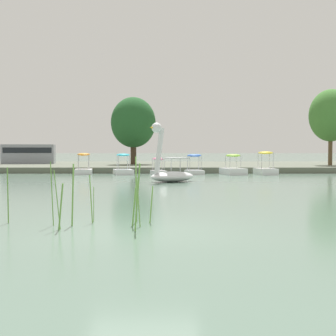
% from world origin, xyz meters
% --- Properties ---
extents(ground_plane, '(613.87, 613.87, 0.00)m').
position_xyz_m(ground_plane, '(0.00, 0.00, 0.00)').
color(ground_plane, '#567060').
extents(shore_bank_far, '(157.82, 19.05, 0.45)m').
position_xyz_m(shore_bank_far, '(0.00, 33.14, 0.23)').
color(shore_bank_far, '#5B6051').
rests_on(shore_bank_far, ground_plane).
extents(swan_boat, '(2.99, 2.60, 3.22)m').
position_xyz_m(swan_boat, '(0.68, 14.68, 0.63)').
color(swan_boat, white).
rests_on(swan_boat, ground_plane).
extents(pedal_boat_yellow, '(1.43, 2.30, 1.67)m').
position_xyz_m(pedal_boat_yellow, '(7.59, 22.20, 0.43)').
color(pedal_boat_yellow, white).
rests_on(pedal_boat_yellow, ground_plane).
extents(pedal_boat_lime, '(1.83, 2.43, 1.47)m').
position_xyz_m(pedal_boat_lime, '(5.25, 22.22, 0.39)').
color(pedal_boat_lime, white).
rests_on(pedal_boat_lime, ground_plane).
extents(pedal_boat_blue, '(1.42, 1.98, 1.47)m').
position_xyz_m(pedal_boat_blue, '(2.46, 22.52, 0.45)').
color(pedal_boat_blue, white).
rests_on(pedal_boat_blue, ground_plane).
extents(pedal_boat_pink, '(1.29, 1.93, 1.24)m').
position_xyz_m(pedal_boat_pink, '(-0.15, 22.21, 0.41)').
color(pedal_boat_pink, white).
rests_on(pedal_boat_pink, ground_plane).
extents(pedal_boat_cyan, '(1.73, 2.36, 1.51)m').
position_xyz_m(pedal_boat_cyan, '(-2.71, 22.38, 0.41)').
color(pedal_boat_cyan, white).
rests_on(pedal_boat_cyan, ground_plane).
extents(pedal_boat_orange, '(1.48, 2.15, 1.55)m').
position_xyz_m(pedal_boat_orange, '(-5.61, 22.55, 0.40)').
color(pedal_boat_orange, white).
rests_on(pedal_boat_orange, ground_plane).
extents(tree_sapling_by_fence, '(5.23, 5.22, 6.61)m').
position_xyz_m(tree_sapling_by_fence, '(14.71, 28.89, 4.78)').
color(tree_sapling_by_fence, brown).
rests_on(tree_sapling_by_fence, shore_bank_far).
extents(tree_broadleaf_right, '(5.08, 4.91, 6.25)m').
position_xyz_m(tree_broadleaf_right, '(-2.68, 31.55, 4.33)').
color(tree_broadleaf_right, '#423323').
rests_on(tree_broadleaf_right, shore_bank_far).
extents(parked_van, '(5.15, 2.55, 1.88)m').
position_xyz_m(parked_van, '(-13.10, 33.59, 1.47)').
color(parked_van, gray).
rests_on(parked_van, shore_bank_far).
extents(reed_clump_foreground, '(3.46, 1.38, 1.57)m').
position_xyz_m(reed_clump_foreground, '(-1.10, 0.48, 0.63)').
color(reed_clump_foreground, '#669942').
rests_on(reed_clump_foreground, ground_plane).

